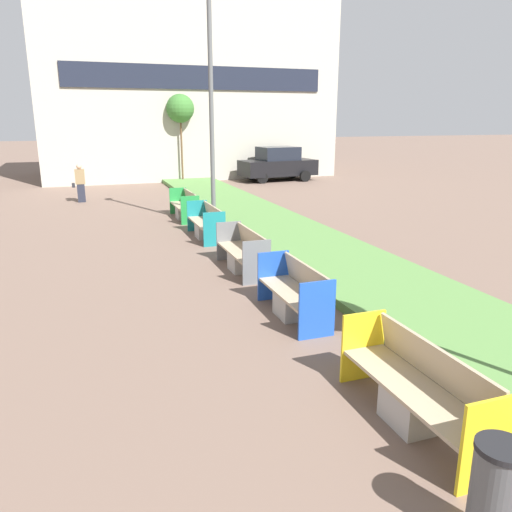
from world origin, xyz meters
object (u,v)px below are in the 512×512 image
Objects in this scene: bench_teal_frame at (207,225)px; bench_green_frame at (185,208)px; pedestrian_walking at (80,183)px; bench_blue_frame at (295,297)px; parked_car_distant at (278,164)px; sapling_tree_far at (180,109)px; street_lamp_post at (211,81)px; litter_bin at (496,497)px; bench_grey_frame at (243,255)px; bench_yellow_frame at (416,394)px.

bench_teal_frame is 1.00× the size of bench_green_frame.
bench_teal_frame is at bearing -67.33° from pedestrian_walking.
parked_car_distant is (7.12, 18.57, 0.55)m from bench_blue_frame.
sapling_tree_far is (1.94, 19.51, 3.49)m from bench_blue_frame.
sapling_tree_far is 6.03m from parked_car_distant.
sapling_tree_far is (1.94, 10.10, 3.48)m from bench_green_frame.
bench_green_frame is at bearing 90.00° from bench_teal_frame.
parked_car_distant is (6.51, 10.72, -3.52)m from street_lamp_post.
pedestrian_walking is (-3.35, 14.36, 0.42)m from bench_blue_frame.
bench_blue_frame is at bearing -76.88° from pedestrian_walking.
bench_blue_frame is at bearing -90.02° from bench_green_frame.
parked_car_distant reaches higher than litter_bin.
parked_car_distant is at bearing 59.79° from bench_teal_frame.
street_lamp_post is at bearing -127.24° from parked_car_distant.
pedestrian_walking is (-3.35, 8.02, 0.42)m from bench_teal_frame.
bench_green_frame is at bearing 88.11° from litter_bin.
sapling_tree_far reaches higher than litter_bin.
bench_grey_frame is at bearing -120.40° from parked_car_distant.
bench_yellow_frame is 0.51× the size of parked_car_distant.
bench_teal_frame is at bearing -90.00° from bench_green_frame.
bench_grey_frame is at bearing -97.04° from street_lamp_post.
bench_teal_frame is 2.25× the size of litter_bin.
bench_blue_frame is 19.92m from sapling_tree_far.
parked_car_distant reaches higher than bench_yellow_frame.
litter_bin is 19.58m from pedestrian_walking.
pedestrian_walking is at bearing 103.12° from bench_blue_frame.
bench_grey_frame is 17.22m from parked_car_distant.
litter_bin is 13.50m from street_lamp_post.
bench_yellow_frame is 1.04× the size of bench_green_frame.
sapling_tree_far is at bearing 44.26° from pedestrian_walking.
bench_green_frame is 0.26× the size of street_lamp_post.
litter_bin reaches higher than bench_grey_frame.
bench_blue_frame is 14.75m from pedestrian_walking.
bench_blue_frame is at bearing -90.02° from bench_teal_frame.
bench_teal_frame is (-0.00, 9.72, -0.00)m from bench_yellow_frame.
street_lamp_post is at bearing 82.96° from bench_grey_frame.
litter_bin is at bearing -113.82° from parked_car_distant.
bench_yellow_frame is 23.24m from sapling_tree_far.
street_lamp_post is 1.76× the size of sapling_tree_far.
bench_grey_frame is at bearing -96.67° from sapling_tree_far.
bench_teal_frame is (0.00, 3.44, 0.00)m from bench_grey_frame.
bench_blue_frame is 8.87m from street_lamp_post.
bench_green_frame is at bearing 89.98° from bench_blue_frame.
parked_car_distant is at bearing 65.56° from bench_grey_frame.
bench_green_frame is 11.61m from parked_car_distant.
litter_bin is 24.78m from parked_car_distant.
bench_grey_frame is 0.48× the size of parked_car_distant.
bench_yellow_frame is at bearing -93.11° from street_lamp_post.
sapling_tree_far is at bearing 84.37° from litter_bin.
pedestrian_walking is at bearing 100.69° from bench_yellow_frame.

